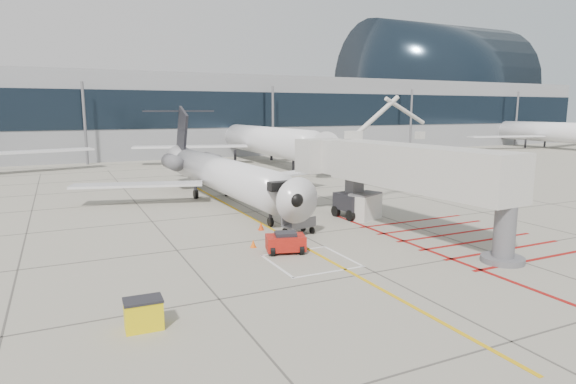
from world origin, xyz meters
name	(u,v)px	position (x,y,z in m)	size (l,w,h in m)	color
ground_plane	(333,251)	(0.00, 0.00, 0.00)	(260.00, 260.00, 0.00)	gray
regional_jet	(232,158)	(-1.09, 14.30, 4.07)	(24.65, 31.08, 8.15)	silver
jet_bridge	(415,176)	(6.47, 0.98, 3.83)	(9.07, 19.14, 7.66)	beige
pushback_tug	(286,242)	(-2.57, 0.93, 0.63)	(2.16, 1.35, 1.26)	#B01911
spill_bin	(144,314)	(-11.32, -5.47, 0.58)	(1.34, 0.89, 1.16)	yellow
baggage_cart	(299,225)	(-0.07, 4.25, 0.61)	(1.93, 1.22, 1.22)	#56555A
ground_power_unit	(365,206)	(6.33, 6.10, 0.97)	(2.46, 1.43, 1.94)	silver
cone_nose	(253,244)	(-3.82, 2.71, 0.23)	(0.33, 0.33, 0.46)	#FF620D
cone_side	(261,226)	(-1.84, 6.33, 0.26)	(0.38, 0.38, 0.53)	red
terminal_building	(192,115)	(10.00, 70.00, 7.00)	(180.00, 28.00, 14.00)	gray
terminal_glass_band	(213,110)	(10.00, 55.95, 8.00)	(180.00, 0.10, 6.00)	black
terminal_dome	(434,85)	(70.00, 70.00, 14.00)	(40.00, 28.00, 28.00)	black
bg_aircraft_c	(258,122)	(14.02, 46.00, 6.15)	(36.90, 41.00, 12.30)	silver
bg_aircraft_e	(546,119)	(79.06, 46.00, 6.09)	(36.55, 40.61, 12.18)	silver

